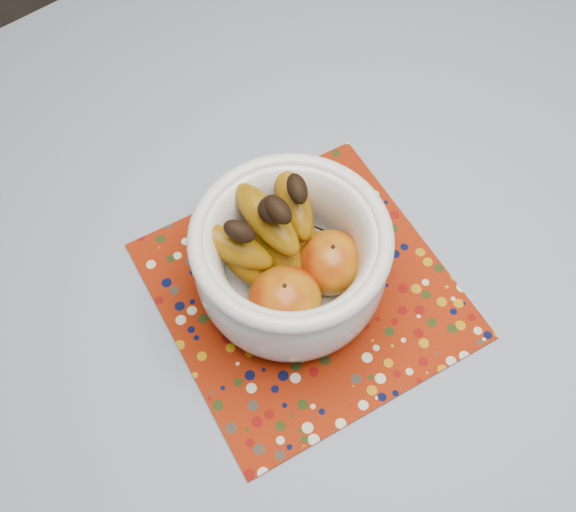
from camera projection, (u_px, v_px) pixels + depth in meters
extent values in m
plane|color=#2D2826|center=(318.00, 400.00, 1.59)|extent=(4.00, 4.00, 0.00)
cube|color=brown|center=(338.00, 246.00, 0.96)|extent=(1.20, 1.20, 0.04)
cylinder|color=brown|center=(351.00, 59.00, 1.65)|extent=(0.06, 0.06, 0.71)
cylinder|color=brown|center=(518.00, 178.00, 1.65)|extent=(0.04, 0.04, 0.43)
cube|color=slate|center=(339.00, 237.00, 0.93)|extent=(1.32, 1.32, 0.01)
cube|color=maroon|center=(305.00, 290.00, 0.89)|extent=(0.41, 0.41, 0.00)
cylinder|color=silver|center=(290.00, 287.00, 0.88)|extent=(0.12, 0.12, 0.01)
cylinder|color=silver|center=(290.00, 283.00, 0.87)|extent=(0.17, 0.17, 0.01)
torus|color=silver|center=(291.00, 238.00, 0.77)|extent=(0.24, 0.24, 0.02)
ellipsoid|color=maroon|center=(285.00, 301.00, 0.80)|extent=(0.09, 0.09, 0.08)
ellipsoid|color=maroon|center=(331.00, 262.00, 0.83)|extent=(0.08, 0.08, 0.08)
sphere|color=black|center=(272.00, 210.00, 0.76)|extent=(0.03, 0.03, 0.03)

